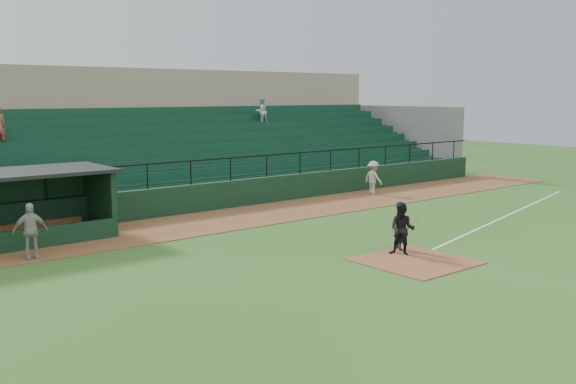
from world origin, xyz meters
TOP-DOWN VIEW (x-y plane):
  - ground at (0.00, 0.00)m, footprint 90.00×90.00m
  - warning_track at (0.00, 8.00)m, footprint 40.00×4.00m
  - home_plate_dirt at (0.00, -1.00)m, footprint 3.00×3.00m
  - foul_line at (8.00, 1.20)m, footprint 17.49×4.44m
  - stadium_structure at (-0.00, 16.46)m, footprint 38.00×13.08m
  - batter_at_plate at (0.73, 0.22)m, footprint 1.11×0.71m
  - umpire at (0.27, -0.24)m, footprint 0.92×1.00m
  - runner at (8.55, 8.75)m, footprint 0.63×1.08m
  - dugout_player_a at (-8.76, 6.58)m, footprint 1.05×0.57m

SIDE VIEW (x-z plane):
  - ground at x=0.00m, z-range 0.00..0.00m
  - foul_line at x=8.00m, z-range 0.00..0.01m
  - warning_track at x=0.00m, z-range 0.00..0.03m
  - home_plate_dirt at x=0.00m, z-range 0.00..0.03m
  - batter_at_plate at x=0.73m, z-range 0.00..1.59m
  - umpire at x=0.27m, z-range 0.00..1.64m
  - runner at x=8.55m, z-range 0.03..1.69m
  - dugout_player_a at x=-8.76m, z-range 0.03..1.72m
  - stadium_structure at x=0.00m, z-range -0.90..5.50m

